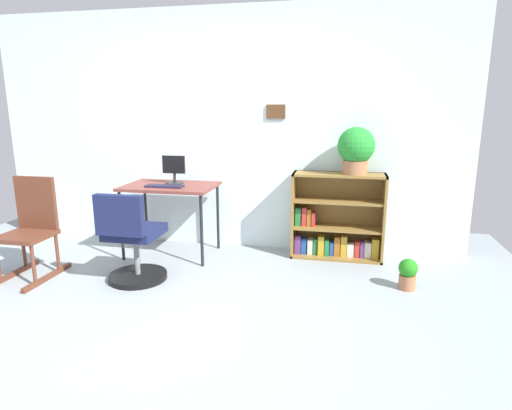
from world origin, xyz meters
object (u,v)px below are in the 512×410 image
at_px(office_chair, 132,244).
at_px(potted_plant_on_shelf, 356,149).
at_px(monitor, 174,170).
at_px(rocking_chair, 31,227).
at_px(keyboard, 165,186).
at_px(bookshelf_low, 336,221).
at_px(desk, 170,191).
at_px(potted_plant_floor, 408,273).

distance_m(office_chair, potted_plant_on_shelf, 2.28).
distance_m(monitor, rocking_chair, 1.43).
xyz_separation_m(keyboard, bookshelf_low, (1.69, 0.40, -0.38)).
distance_m(desk, rocking_chair, 1.32).
relative_size(office_chair, potted_plant_floor, 3.08).
bearing_deg(rocking_chair, potted_plant_on_shelf, 19.55).
bearing_deg(desk, rocking_chair, -142.26).
height_order(monitor, rocking_chair, monitor).
relative_size(keyboard, potted_plant_floor, 1.40).
bearing_deg(desk, keyboard, -93.12).
xyz_separation_m(potted_plant_on_shelf, potted_plant_floor, (0.47, -0.67, -0.99)).
distance_m(office_chair, bookshelf_low, 2.03).
distance_m(monitor, potted_plant_floor, 2.48).
relative_size(desk, potted_plant_floor, 3.43).
height_order(monitor, bookshelf_low, monitor).
xyz_separation_m(desk, rocking_chair, (-1.03, -0.80, -0.22)).
relative_size(desk, potted_plant_on_shelf, 2.01).
distance_m(keyboard, bookshelf_low, 1.78).
height_order(keyboard, bookshelf_low, bookshelf_low).
xyz_separation_m(keyboard, potted_plant_on_shelf, (1.86, 0.35, 0.38)).
bearing_deg(keyboard, bookshelf_low, 13.35).
bearing_deg(rocking_chair, desk, 37.74).
bearing_deg(desk, monitor, 79.19).
bearing_deg(office_chair, bookshelf_low, 31.07).
relative_size(keyboard, bookshelf_low, 0.41).
bearing_deg(bookshelf_low, desk, -170.56).
distance_m(desk, office_chair, 0.84).
height_order(desk, office_chair, office_chair).
bearing_deg(potted_plant_on_shelf, keyboard, -169.38).
relative_size(monitor, potted_plant_floor, 1.08).
bearing_deg(rocking_chair, potted_plant_floor, 6.08).
distance_m(monitor, keyboard, 0.25).
xyz_separation_m(office_chair, rocking_chair, (-0.98, -0.03, 0.11)).
relative_size(rocking_chair, potted_plant_floor, 3.37).
bearing_deg(potted_plant_floor, desk, 169.27).
distance_m(monitor, office_chair, 1.01).
distance_m(desk, bookshelf_low, 1.74).
xyz_separation_m(keyboard, potted_plant_floor, (2.33, -0.32, -0.61)).
height_order(keyboard, potted_plant_on_shelf, potted_plant_on_shelf).
distance_m(bookshelf_low, potted_plant_on_shelf, 0.77).
bearing_deg(potted_plant_floor, office_chair, -172.16).
height_order(monitor, potted_plant_on_shelf, potted_plant_on_shelf).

